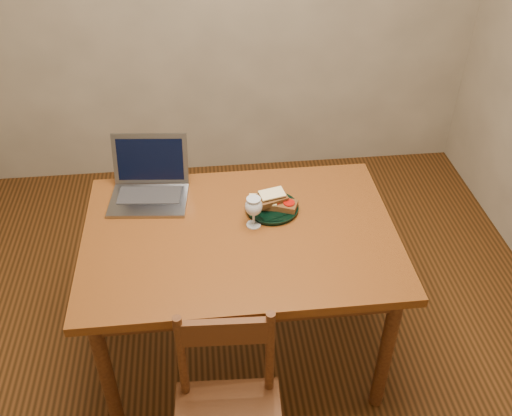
{
  "coord_description": "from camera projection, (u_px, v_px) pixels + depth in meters",
  "views": [
    {
      "loc": [
        -0.17,
        -1.81,
        2.28
      ],
      "look_at": [
        0.03,
        0.06,
        0.8
      ],
      "focal_mm": 40.0,
      "sensor_mm": 36.0,
      "label": 1
    }
  ],
  "objects": [
    {
      "name": "chair",
      "position": [
        228.0,
        413.0,
        2.03
      ],
      "size": [
        0.41,
        0.39,
        0.42
      ],
      "rotation": [
        0.0,
        0.0,
        -0.05
      ],
      "color": "#36190B",
      "rests_on": "floor"
    },
    {
      "name": "sandwich_top",
      "position": [
        272.0,
        197.0,
        2.45
      ],
      "size": [
        0.14,
        0.11,
        0.04
      ],
      "primitive_type": null,
      "rotation": [
        0.0,
        0.0,
        0.33
      ],
      "color": "#381E0C",
      "rests_on": "plate"
    },
    {
      "name": "plate",
      "position": [
        272.0,
        208.0,
        2.48
      ],
      "size": [
        0.23,
        0.23,
        0.02
      ],
      "primitive_type": "cylinder",
      "color": "black",
      "rests_on": "table"
    },
    {
      "name": "sandwich_tomato",
      "position": [
        283.0,
        204.0,
        2.45
      ],
      "size": [
        0.14,
        0.11,
        0.04
      ],
      "primitive_type": null,
      "rotation": [
        0.0,
        0.0,
        -0.39
      ],
      "color": "#381E0C",
      "rests_on": "plate"
    },
    {
      "name": "milk_glass",
      "position": [
        254.0,
        212.0,
        2.36
      ],
      "size": [
        0.07,
        0.07,
        0.14
      ],
      "primitive_type": null,
      "color": "white",
      "rests_on": "table"
    },
    {
      "name": "sandwich_cheese",
      "position": [
        263.0,
        202.0,
        2.46
      ],
      "size": [
        0.14,
        0.1,
        0.04
      ],
      "primitive_type": null,
      "rotation": [
        0.0,
        0.0,
        -0.2
      ],
      "color": "#381E0C",
      "rests_on": "plate"
    },
    {
      "name": "laptop",
      "position": [
        149.0,
        181.0,
        2.55
      ],
      "size": [
        0.37,
        0.34,
        0.24
      ],
      "rotation": [
        0.0,
        0.0,
        -0.1
      ],
      "color": "slate",
      "rests_on": "table"
    },
    {
      "name": "floor",
      "position": [
        252.0,
        344.0,
        2.84
      ],
      "size": [
        3.2,
        3.2,
        0.02
      ],
      "primitive_type": "cube",
      "color": "black",
      "rests_on": "ground"
    },
    {
      "name": "table",
      "position": [
        240.0,
        248.0,
        2.42
      ],
      "size": [
        1.3,
        0.9,
        0.74
      ],
      "color": "#51270D",
      "rests_on": "floor"
    }
  ]
}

